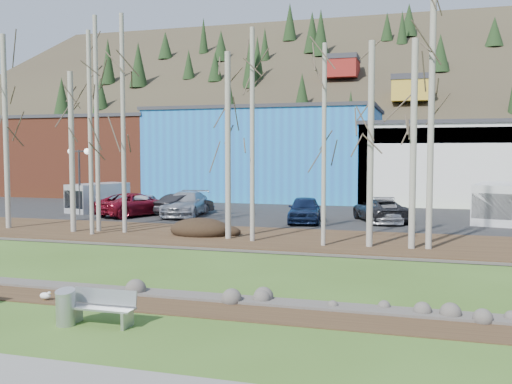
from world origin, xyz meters
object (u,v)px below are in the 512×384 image
(bench_intact, at_px, (102,307))
(van_white, at_px, (496,203))
(car_3, at_px, (186,204))
(car_6, at_px, (384,211))
(seagull, at_px, (46,296))
(car_1, at_px, (185,204))
(van_grey, at_px, (96,198))
(street_lamp, at_px, (79,163))
(car_4, at_px, (304,209))
(car_2, at_px, (135,204))
(litter_bin, at_px, (66,309))
(car_5, at_px, (380,210))
(car_0, at_px, (145,203))

(bench_intact, distance_m, van_white, 26.80)
(car_3, relative_size, car_6, 1.16)
(seagull, relative_size, car_1, 0.10)
(van_grey, bearing_deg, seagull, -46.87)
(street_lamp, distance_m, van_white, 26.59)
(car_1, height_order, car_4, car_4)
(seagull, height_order, van_white, van_white)
(bench_intact, height_order, car_3, car_3)
(bench_intact, height_order, street_lamp, street_lamp)
(bench_intact, xyz_separation_m, car_2, (-10.47, 21.19, 0.46))
(car_1, height_order, car_3, car_3)
(street_lamp, bearing_deg, car_6, 7.46)
(car_1, height_order, van_white, van_white)
(street_lamp, distance_m, van_grey, 3.27)
(street_lamp, xyz_separation_m, van_grey, (-0.07, 2.10, -2.51))
(litter_bin, height_order, car_6, car_6)
(litter_bin, height_order, car_5, car_5)
(seagull, height_order, car_5, car_5)
(car_0, bearing_deg, seagull, 102.73)
(car_0, relative_size, car_6, 0.84)
(car_5, bearing_deg, car_0, -24.72)
(car_4, bearing_deg, bench_intact, -100.93)
(bench_intact, distance_m, van_grey, 27.12)
(bench_intact, relative_size, car_3, 0.32)
(car_5, bearing_deg, car_6, 121.36)
(street_lamp, bearing_deg, car_3, 12.63)
(bench_intact, bearing_deg, car_4, 87.08)
(car_1, bearing_deg, van_grey, 14.82)
(car_4, relative_size, van_grey, 0.94)
(car_5, distance_m, car_6, 0.35)
(car_2, distance_m, car_6, 15.99)
(street_lamp, height_order, car_3, street_lamp)
(van_white, bearing_deg, bench_intact, -103.90)
(car_1, distance_m, car_6, 12.96)
(van_white, bearing_deg, seagull, -110.73)
(car_2, relative_size, car_5, 1.11)
(car_4, bearing_deg, car_2, 170.00)
(car_4, bearing_deg, seagull, -109.30)
(seagull, height_order, car_6, car_6)
(car_0, xyz_separation_m, van_white, (22.56, 1.03, 0.48))
(car_3, bearing_deg, car_2, -173.00)
(van_white, bearing_deg, car_2, -160.37)
(van_white, xyz_separation_m, van_grey, (-26.37, -1.09, -0.18))
(seagull, xyz_separation_m, car_1, (-4.68, 20.89, 0.69))
(seagull, relative_size, van_grey, 0.09)
(bench_intact, height_order, seagull, bench_intact)
(street_lamp, distance_m, car_0, 5.15)
(car_2, bearing_deg, street_lamp, 28.27)
(car_0, bearing_deg, van_grey, -6.55)
(litter_bin, height_order, car_3, car_3)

